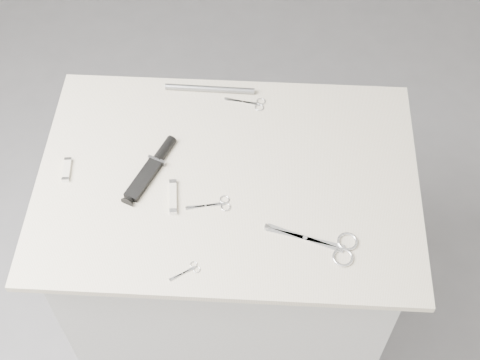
{
  "coord_description": "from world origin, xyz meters",
  "views": [
    {
      "loc": [
        0.09,
        -1.03,
        2.33
      ],
      "look_at": [
        0.03,
        -0.01,
        0.92
      ],
      "focal_mm": 50.0,
      "sensor_mm": 36.0,
      "label": 1
    }
  ],
  "objects_px": {
    "plinth": "(230,264)",
    "embroidery_scissors_a": "(216,204)",
    "large_shears": "(331,245)",
    "sheathed_knife": "(153,166)",
    "embroidery_scissors_b": "(252,103)",
    "pocket_knife_b": "(67,170)",
    "tiny_scissors": "(188,271)",
    "pocket_knife_a": "(173,197)",
    "metal_rail": "(210,89)"
  },
  "relations": [
    {
      "from": "embroidery_scissors_b",
      "to": "pocket_knife_b",
      "type": "height_order",
      "value": "pocket_knife_b"
    },
    {
      "from": "embroidery_scissors_a",
      "to": "plinth",
      "type": "bearing_deg",
      "value": 63.96
    },
    {
      "from": "tiny_scissors",
      "to": "metal_rail",
      "type": "xyz_separation_m",
      "value": [
        0.0,
        0.59,
        0.01
      ]
    },
    {
      "from": "metal_rail",
      "to": "pocket_knife_a",
      "type": "bearing_deg",
      "value": -99.52
    },
    {
      "from": "tiny_scissors",
      "to": "metal_rail",
      "type": "distance_m",
      "value": 0.59
    },
    {
      "from": "embroidery_scissors_b",
      "to": "metal_rail",
      "type": "xyz_separation_m",
      "value": [
        -0.12,
        0.04,
        0.01
      ]
    },
    {
      "from": "plinth",
      "to": "pocket_knife_b",
      "type": "height_order",
      "value": "pocket_knife_b"
    },
    {
      "from": "embroidery_scissors_a",
      "to": "embroidery_scissors_b",
      "type": "distance_m",
      "value": 0.36
    },
    {
      "from": "sheathed_knife",
      "to": "pocket_knife_b",
      "type": "distance_m",
      "value": 0.23
    },
    {
      "from": "large_shears",
      "to": "tiny_scissors",
      "type": "bearing_deg",
      "value": -149.81
    },
    {
      "from": "tiny_scissors",
      "to": "sheathed_knife",
      "type": "xyz_separation_m",
      "value": [
        -0.12,
        0.3,
        0.01
      ]
    },
    {
      "from": "embroidery_scissors_a",
      "to": "pocket_knife_b",
      "type": "distance_m",
      "value": 0.41
    },
    {
      "from": "embroidery_scissors_a",
      "to": "sheathed_knife",
      "type": "distance_m",
      "value": 0.21
    },
    {
      "from": "tiny_scissors",
      "to": "pocket_knife_a",
      "type": "xyz_separation_m",
      "value": [
        -0.06,
        0.21,
        0.0
      ]
    },
    {
      "from": "plinth",
      "to": "large_shears",
      "type": "distance_m",
      "value": 0.58
    },
    {
      "from": "sheathed_knife",
      "to": "plinth",
      "type": "bearing_deg",
      "value": -72.75
    },
    {
      "from": "embroidery_scissors_b",
      "to": "tiny_scissors",
      "type": "xyz_separation_m",
      "value": [
        -0.13,
        -0.54,
        -0.0
      ]
    },
    {
      "from": "large_shears",
      "to": "embroidery_scissors_a",
      "type": "bearing_deg",
      "value": 175.66
    },
    {
      "from": "plinth",
      "to": "pocket_knife_a",
      "type": "height_order",
      "value": "pocket_knife_a"
    },
    {
      "from": "embroidery_scissors_a",
      "to": "sheathed_knife",
      "type": "bearing_deg",
      "value": 136.46
    },
    {
      "from": "plinth",
      "to": "pocket_knife_b",
      "type": "bearing_deg",
      "value": -179.59
    },
    {
      "from": "large_shears",
      "to": "embroidery_scissors_b",
      "type": "xyz_separation_m",
      "value": [
        -0.21,
        0.46,
        -0.0
      ]
    },
    {
      "from": "embroidery_scissors_b",
      "to": "metal_rail",
      "type": "relative_size",
      "value": 0.45
    },
    {
      "from": "sheathed_knife",
      "to": "pocket_knife_a",
      "type": "relative_size",
      "value": 2.04
    },
    {
      "from": "embroidery_scissors_a",
      "to": "embroidery_scissors_b",
      "type": "height_order",
      "value": "same"
    },
    {
      "from": "embroidery_scissors_b",
      "to": "metal_rail",
      "type": "distance_m",
      "value": 0.13
    },
    {
      "from": "large_shears",
      "to": "tiny_scissors",
      "type": "height_order",
      "value": "large_shears"
    },
    {
      "from": "metal_rail",
      "to": "embroidery_scissors_a",
      "type": "bearing_deg",
      "value": -83.09
    },
    {
      "from": "large_shears",
      "to": "pocket_knife_a",
      "type": "height_order",
      "value": "pocket_knife_a"
    },
    {
      "from": "large_shears",
      "to": "embroidery_scissors_a",
      "type": "relative_size",
      "value": 2.0
    },
    {
      "from": "plinth",
      "to": "embroidery_scissors_a",
      "type": "xyz_separation_m",
      "value": [
        -0.02,
        -0.09,
        0.47
      ]
    },
    {
      "from": "plinth",
      "to": "embroidery_scissors_a",
      "type": "distance_m",
      "value": 0.48
    },
    {
      "from": "sheathed_knife",
      "to": "metal_rail",
      "type": "distance_m",
      "value": 0.31
    },
    {
      "from": "pocket_knife_a",
      "to": "pocket_knife_b",
      "type": "xyz_separation_m",
      "value": [
        -0.29,
        0.07,
        -0.0
      ]
    },
    {
      "from": "large_shears",
      "to": "sheathed_knife",
      "type": "bearing_deg",
      "value": 170.88
    },
    {
      "from": "pocket_knife_a",
      "to": "pocket_knife_b",
      "type": "height_order",
      "value": "pocket_knife_a"
    },
    {
      "from": "embroidery_scissors_a",
      "to": "embroidery_scissors_b",
      "type": "relative_size",
      "value": 0.98
    },
    {
      "from": "sheathed_knife",
      "to": "tiny_scissors",
      "type": "bearing_deg",
      "value": -135.01
    },
    {
      "from": "pocket_knife_a",
      "to": "pocket_knife_b",
      "type": "relative_size",
      "value": 1.39
    },
    {
      "from": "plinth",
      "to": "metal_rail",
      "type": "bearing_deg",
      "value": 103.13
    },
    {
      "from": "sheathed_knife",
      "to": "pocket_knife_b",
      "type": "height_order",
      "value": "sheathed_knife"
    },
    {
      "from": "embroidery_scissors_a",
      "to": "sheathed_knife",
      "type": "xyz_separation_m",
      "value": [
        -0.17,
        0.11,
        0.01
      ]
    },
    {
      "from": "embroidery_scissors_b",
      "to": "pocket_knife_b",
      "type": "bearing_deg",
      "value": -141.41
    },
    {
      "from": "large_shears",
      "to": "embroidery_scissors_b",
      "type": "bearing_deg",
      "value": 130.57
    },
    {
      "from": "plinth",
      "to": "embroidery_scissors_b",
      "type": "bearing_deg",
      "value": 78.55
    },
    {
      "from": "pocket_knife_b",
      "to": "large_shears",
      "type": "bearing_deg",
      "value": -111.11
    },
    {
      "from": "pocket_knife_a",
      "to": "plinth",
      "type": "bearing_deg",
      "value": -67.92
    },
    {
      "from": "tiny_scissors",
      "to": "sheathed_knife",
      "type": "distance_m",
      "value": 0.33
    },
    {
      "from": "plinth",
      "to": "embroidery_scissors_b",
      "type": "distance_m",
      "value": 0.54
    },
    {
      "from": "tiny_scissors",
      "to": "pocket_knife_b",
      "type": "distance_m",
      "value": 0.45
    }
  ]
}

